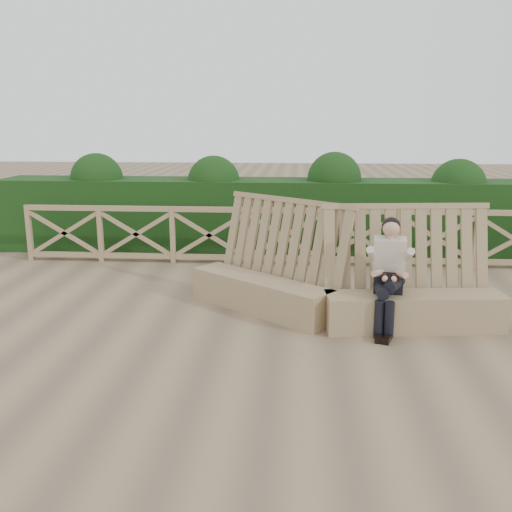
{
  "coord_description": "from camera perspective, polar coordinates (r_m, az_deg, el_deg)",
  "views": [
    {
      "loc": [
        0.27,
        -7.14,
        2.71
      ],
      "look_at": [
        -0.29,
        0.4,
        0.9
      ],
      "focal_mm": 40.0,
      "sensor_mm": 36.0,
      "label": 1
    }
  ],
  "objects": [
    {
      "name": "ground",
      "position": [
        7.64,
        1.97,
        -7.32
      ],
      "size": [
        60.0,
        60.0,
        0.0
      ],
      "primitive_type": "plane",
      "color": "brown",
      "rests_on": "ground"
    },
    {
      "name": "hedge",
      "position": [
        12.0,
        2.93,
        4.05
      ],
      "size": [
        12.0,
        1.2,
        1.5
      ],
      "primitive_type": "cube",
      "color": "black",
      "rests_on": "ground"
    },
    {
      "name": "woman",
      "position": [
        7.61,
        13.11,
        -1.41
      ],
      "size": [
        0.46,
        0.91,
        1.49
      ],
      "rotation": [
        0.0,
        0.0,
        -0.12
      ],
      "color": "black",
      "rests_on": "ground"
    },
    {
      "name": "bench",
      "position": [
        8.02,
        7.92,
        -3.35
      ],
      "size": [
        4.33,
        2.09,
        1.62
      ],
      "rotation": [
        0.0,
        0.0,
        -0.34
      ],
      "color": "#907652",
      "rests_on": "ground"
    },
    {
      "name": "guardrail",
      "position": [
        10.86,
        2.76,
        1.99
      ],
      "size": [
        10.1,
        0.09,
        1.1
      ],
      "color": "#8F6F53",
      "rests_on": "ground"
    }
  ]
}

